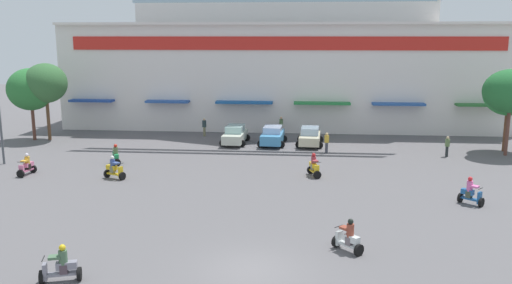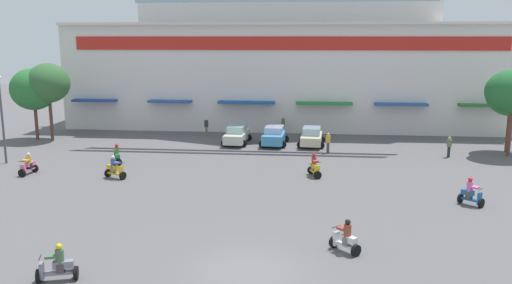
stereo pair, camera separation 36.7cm
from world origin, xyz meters
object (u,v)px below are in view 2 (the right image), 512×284
Objects in this scene: pedestrian_1 at (449,146)px; scooter_rider_6 at (471,194)px; parked_car_1 at (274,136)px; pedestrian_3 at (328,142)px; plaza_tree_3 at (512,93)px; parked_car_0 at (237,135)px; scooter_rider_3 at (314,167)px; pedestrian_0 at (283,124)px; scooter_rider_1 at (117,156)px; streetlamp_near at (2,112)px; scooter_rider_7 at (346,239)px; scooter_rider_2 at (115,169)px; plaza_tree_0 at (34,89)px; scooter_rider_5 at (28,166)px; plaza_tree_2 at (48,83)px; parked_car_2 at (312,137)px; scooter_rider_0 at (58,266)px; pedestrian_2 at (206,126)px.

scooter_rider_6 is at bearing -98.62° from pedestrian_1.
pedestrian_3 is at bearing -32.17° from parked_car_1.
plaza_tree_3 is 1.49× the size of parked_car_0.
pedestrian_0 is at bearing 100.83° from scooter_rider_3.
plaza_tree_3 is at bearing -2.73° from parked_car_0.
pedestrian_0 is (-11.25, 19.85, 0.36)m from scooter_rider_6.
scooter_rider_1 is 8.71m from streetlamp_near.
scooter_rider_6 is at bearing -45.61° from parked_car_0.
scooter_rider_6 is (15.00, -15.32, -0.15)m from parked_car_0.
scooter_rider_2 is at bearing 143.30° from scooter_rider_7.
plaza_tree_3 is 30.51m from scooter_rider_2.
plaza_tree_3 is 3.98× the size of pedestrian_3.
streetlamp_near is at bearing -168.45° from plaza_tree_3.
plaza_tree_0 is 1.54× the size of parked_car_1.
scooter_rider_7 is at bearing -123.34° from plaza_tree_3.
scooter_rider_5 is 5.33m from streetlamp_near.
plaza_tree_3 reaches higher than plaza_tree_0.
streetlamp_near is at bearing -83.90° from plaza_tree_2.
plaza_tree_0 is at bearing 157.43° from scooter_rider_3.
pedestrian_3 reaches higher than parked_car_2.
scooter_rider_3 is 14.91m from pedestrian_0.
parked_car_0 is at bearing 46.59° from scooter_rider_1.
scooter_rider_2 is at bearing -137.28° from parked_car_2.
parked_car_1 is 13.42m from scooter_rider_1.
scooter_rider_2 is 17.63m from scooter_rider_7.
scooter_rider_5 is 22.82m from pedestrian_0.
scooter_rider_0 is at bearing -102.67° from pedestrian_0.
pedestrian_0 is 15.29m from pedestrian_1.
plaza_tree_3 is at bearing -9.50° from pedestrian_2.
pedestrian_3 is at bearing -21.14° from parked_car_0.
streetlamp_near is (-23.52, 13.72, 3.14)m from scooter_rider_7.
scooter_rider_3 reaches higher than scooter_rider_7.
parked_car_2 is at bearing -0.93° from plaza_tree_2.
plaza_tree_0 reaches higher than scooter_rider_0.
pedestrian_3 is (24.35, -3.18, -4.11)m from plaza_tree_2.
plaza_tree_0 reaches higher than scooter_rider_1.
pedestrian_3 reaches higher than scooter_rider_5.
parked_car_0 is at bearing 83.11° from scooter_rider_0.
plaza_tree_2 is 4.45× the size of scooter_rider_5.
pedestrian_1 is at bearing 10.73° from scooter_rider_1.
parked_car_1 is 26.87m from scooter_rider_0.
plaza_tree_3 is at bearing 30.61° from scooter_rider_3.
plaza_tree_2 is 4.35× the size of scooter_rider_2.
scooter_rider_0 is at bearing -76.27° from scooter_rider_1.
scooter_rider_7 is at bearing -30.26° from streetlamp_near.
streetlamp_near reaches higher than scooter_rider_6.
scooter_rider_3 is 9.93m from scooter_rider_6.
scooter_rider_3 is at bearing -149.39° from plaza_tree_3.
parked_car_1 is at bearing -1.13° from plaza_tree_2.
scooter_rider_6 is 22.82m from pedestrian_0.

